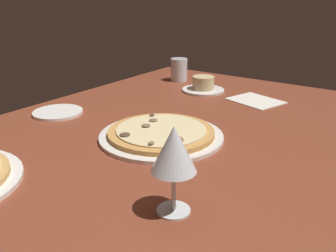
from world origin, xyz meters
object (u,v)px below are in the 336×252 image
Objects in this scene: pizza_main at (161,134)px; paper_menu at (256,101)px; side_plate at (58,112)px; water_glass at (179,71)px; ramekin_on_saucer at (203,86)px; wine_glass_far at (174,152)px.

paper_menu is (47.22, -7.36, -1.02)cm from pizza_main.
pizza_main is 47.80cm from paper_menu.
water_glass is at bearing -6.63° from side_plate.
pizza_main is at bearing -150.57° from water_glass.
paper_menu is at bearing -8.86° from pizza_main.
water_glass is at bearing 62.76° from ramekin_on_saucer.
wine_glass_far is (-75.16, -37.36, 9.65)cm from ramekin_on_saucer.
pizza_main reaches higher than paper_menu.
water_glass is 60.47cm from side_plate.
wine_glass_far is 100.61cm from water_glass.
paper_menu is at bearing -104.11° from water_glass.
wine_glass_far is at bearing -153.57° from ramekin_on_saucer.
side_plate is at bearing 154.85° from paper_menu.
paper_menu is at bearing -42.98° from side_plate.
wine_glass_far is 0.96× the size of paper_menu.
wine_glass_far reaches higher than pizza_main.
pizza_main is 65.71cm from water_glass.
ramekin_on_saucer is 0.95× the size of paper_menu.
pizza_main is 1.93× the size of paper_menu.
water_glass reaches higher than paper_menu.
wine_glass_far reaches higher than water_glass.
ramekin_on_saucer is at bearing -25.47° from side_plate.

